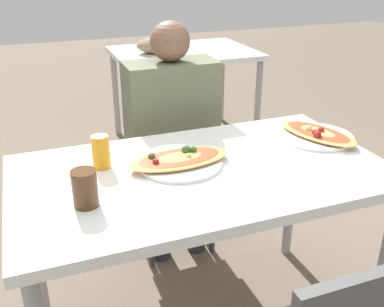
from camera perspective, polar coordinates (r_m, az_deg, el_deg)
dining_table at (r=1.69m, az=1.27°, el=-4.33°), size 1.37×0.76×0.77m
chair_far_seated at (r=2.40m, az=-3.28°, el=0.03°), size 0.40×0.40×0.92m
person_seated at (r=2.22m, az=-2.49°, el=3.51°), size 0.44×0.24×1.21m
pizza_main at (r=1.68m, az=-1.62°, el=-0.85°), size 0.40×0.32×0.06m
soda_can at (r=1.67m, az=-11.50°, el=0.21°), size 0.07×0.07×0.12m
drink_glass at (r=1.44m, az=-13.45°, el=-4.33°), size 0.08×0.08×0.12m
pizza_second at (r=1.98m, az=15.62°, el=2.35°), size 0.30×0.40×0.06m
background_table at (r=3.65m, az=-1.64°, el=11.96°), size 1.10×0.80×0.89m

